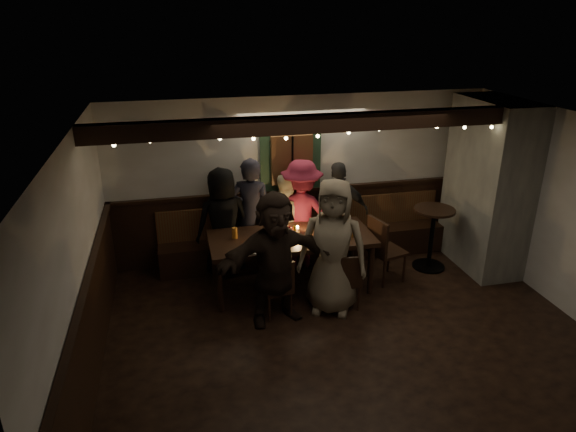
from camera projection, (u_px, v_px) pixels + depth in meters
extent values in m
cube|color=black|center=(351.00, 339.00, 6.34)|extent=(6.00, 5.00, 0.01)
cube|color=black|center=(363.00, 131.00, 5.36)|extent=(6.00, 5.00, 0.01)
cube|color=beige|center=(302.00, 178.00, 8.11)|extent=(6.00, 0.01, 2.60)
cube|color=beige|center=(78.00, 272.00, 5.23)|extent=(0.01, 5.00, 2.60)
cube|color=black|center=(302.00, 222.00, 8.37)|extent=(6.00, 0.05, 1.10)
cube|color=black|center=(91.00, 333.00, 5.52)|extent=(0.05, 5.00, 1.10)
cube|color=slate|center=(488.00, 186.00, 7.75)|extent=(0.70, 1.40, 2.60)
cube|color=black|center=(306.00, 247.00, 8.27)|extent=(4.60, 0.45, 0.45)
cube|color=#592B16|center=(303.00, 215.00, 8.25)|extent=(4.60, 0.06, 0.50)
cube|color=#23412C|center=(291.00, 159.00, 7.88)|extent=(0.95, 0.04, 1.00)
cube|color=#592B16|center=(292.00, 160.00, 7.83)|extent=(0.64, 0.12, 0.76)
cube|color=black|center=(333.00, 123.00, 6.30)|extent=(6.00, 0.16, 0.22)
sphere|color=#FFE599|center=(114.00, 145.00, 5.80)|extent=(0.04, 0.04, 0.04)
sphere|color=#FFE599|center=(150.00, 141.00, 5.87)|extent=(0.04, 0.04, 0.04)
sphere|color=#FFE599|center=(185.00, 139.00, 5.95)|extent=(0.04, 0.04, 0.04)
sphere|color=#FFE599|center=(220.00, 138.00, 6.04)|extent=(0.04, 0.04, 0.04)
sphere|color=#FFE599|center=(254.00, 139.00, 6.13)|extent=(0.04, 0.04, 0.04)
sphere|color=#FFE599|center=(286.00, 138.00, 6.22)|extent=(0.04, 0.04, 0.04)
sphere|color=#FFE599|center=(318.00, 136.00, 6.30)|extent=(0.04, 0.04, 0.04)
sphere|color=#FFE599|center=(349.00, 133.00, 6.38)|extent=(0.04, 0.04, 0.04)
sphere|color=#FFE599|center=(379.00, 129.00, 6.45)|extent=(0.04, 0.04, 0.04)
sphere|color=#FFE599|center=(408.00, 127.00, 6.53)|extent=(0.04, 0.04, 0.04)
sphere|color=#FFE599|center=(437.00, 127.00, 6.62)|extent=(0.04, 0.04, 0.04)
sphere|color=#FFE599|center=(465.00, 127.00, 6.71)|extent=(0.04, 0.04, 0.04)
sphere|color=#FFE599|center=(492.00, 127.00, 6.80)|extent=(0.04, 0.04, 0.04)
sphere|color=#FFE599|center=(518.00, 125.00, 6.88)|extent=(0.04, 0.04, 0.04)
cube|color=black|center=(291.00, 238.00, 7.22)|extent=(2.30, 0.99, 0.07)
cylinder|color=black|center=(220.00, 287.00, 6.79)|extent=(0.08, 0.08, 0.76)
cylinder|color=black|center=(214.00, 259.00, 7.52)|extent=(0.08, 0.08, 0.76)
cylinder|color=black|center=(371.00, 270.00, 7.23)|extent=(0.08, 0.08, 0.76)
cylinder|color=black|center=(352.00, 245.00, 7.96)|extent=(0.08, 0.08, 0.76)
cylinder|color=#BF7226|center=(235.00, 233.00, 7.12)|extent=(0.08, 0.08, 0.15)
cylinder|color=#BF7226|center=(268.00, 240.00, 6.89)|extent=(0.08, 0.08, 0.15)
cylinder|color=silver|center=(285.00, 229.00, 7.26)|extent=(0.08, 0.08, 0.15)
cylinder|color=#BF7226|center=(310.00, 233.00, 7.13)|extent=(0.08, 0.08, 0.15)
cylinder|color=silver|center=(328.00, 223.00, 7.47)|extent=(0.08, 0.08, 0.15)
cylinder|color=#BF7226|center=(351.00, 231.00, 7.19)|extent=(0.08, 0.08, 0.15)
cylinder|color=white|center=(256.00, 250.00, 6.79)|extent=(0.28, 0.28, 0.02)
cube|color=#B2B2B7|center=(292.00, 236.00, 7.15)|extent=(0.18, 0.11, 0.05)
cylinder|color=#990C0C|center=(290.00, 232.00, 7.12)|extent=(0.04, 0.04, 0.18)
cylinder|color=gold|center=(294.00, 232.00, 7.13)|extent=(0.04, 0.04, 0.18)
cylinder|color=silver|center=(297.00, 231.00, 7.26)|extent=(0.05, 0.05, 0.09)
sphere|color=#FFB24C|center=(298.00, 227.00, 7.24)|extent=(0.03, 0.03, 0.03)
cube|color=black|center=(276.00, 289.00, 6.73)|extent=(0.43, 0.43, 0.04)
cube|color=black|center=(281.00, 279.00, 6.50)|extent=(0.37, 0.10, 0.43)
cylinder|color=black|center=(282.00, 294.00, 6.99)|extent=(0.03, 0.03, 0.37)
cylinder|color=black|center=(291.00, 305.00, 6.73)|extent=(0.03, 0.03, 0.37)
cylinder|color=black|center=(262.00, 298.00, 6.88)|extent=(0.03, 0.03, 0.37)
cylinder|color=black|center=(269.00, 310.00, 6.62)|extent=(0.03, 0.03, 0.37)
cube|color=black|center=(346.00, 281.00, 6.92)|extent=(0.40, 0.40, 0.04)
cube|color=black|center=(349.00, 272.00, 6.68)|extent=(0.37, 0.07, 0.42)
cylinder|color=black|center=(353.00, 288.00, 7.15)|extent=(0.03, 0.03, 0.36)
cylinder|color=black|center=(358.00, 299.00, 6.87)|extent=(0.03, 0.03, 0.36)
cylinder|color=black|center=(332.00, 289.00, 7.11)|extent=(0.03, 0.03, 0.36)
cylinder|color=black|center=(337.00, 300.00, 6.84)|extent=(0.03, 0.03, 0.36)
cube|color=black|center=(387.00, 251.00, 7.56)|extent=(0.56, 0.56, 0.04)
cube|color=black|center=(377.00, 237.00, 7.37)|extent=(0.16, 0.45, 0.52)
cylinder|color=black|center=(404.00, 268.00, 7.58)|extent=(0.04, 0.04, 0.45)
cylinder|color=black|center=(384.00, 274.00, 7.43)|extent=(0.04, 0.04, 0.45)
cylinder|color=black|center=(388.00, 258.00, 7.89)|extent=(0.04, 0.04, 0.45)
cylinder|color=black|center=(369.00, 264.00, 7.73)|extent=(0.04, 0.04, 0.45)
cylinder|color=black|center=(428.00, 266.00, 8.11)|extent=(0.50, 0.50, 0.03)
cylinder|color=black|center=(431.00, 239.00, 7.93)|extent=(0.07, 0.07, 0.97)
cylinder|color=black|center=(435.00, 210.00, 7.75)|extent=(0.62, 0.62, 0.04)
imported|color=black|center=(223.00, 222.00, 7.64)|extent=(0.90, 0.67, 1.67)
imported|color=black|center=(251.00, 215.00, 7.78)|extent=(0.76, 0.63, 1.78)
imported|color=#BAB191|center=(284.00, 221.00, 7.89)|extent=(0.88, 0.78, 1.51)
imported|color=maroon|center=(302.00, 214.00, 7.87)|extent=(1.26, 0.98, 1.72)
imported|color=#272728|center=(338.00, 213.00, 8.04)|extent=(1.00, 0.50, 1.64)
imported|color=black|center=(275.00, 259.00, 6.43)|extent=(1.70, 0.80, 1.76)
imported|color=#82745D|center=(333.00, 247.00, 6.64)|extent=(1.06, 0.90, 1.85)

